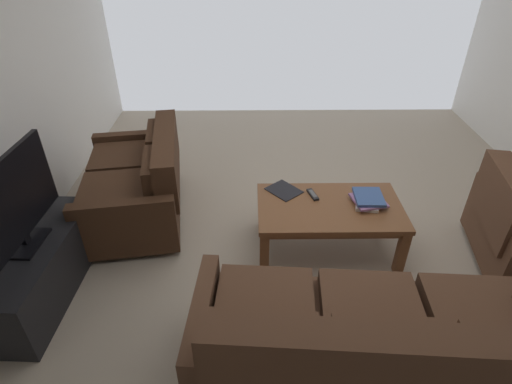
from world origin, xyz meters
TOP-DOWN VIEW (x-y plane):
  - ground_plane at (0.00, 0.00)m, footprint 4.93×5.88m
  - sofa_main at (-0.13, 1.29)m, footprint 2.06×0.94m
  - loveseat_near at (1.55, -0.43)m, footprint 1.00×1.42m
  - coffee_table at (-0.09, 0.07)m, footprint 1.14×0.66m
  - tv_stand at (2.08, 0.54)m, footprint 0.51×1.19m
  - flat_tv at (2.08, 0.54)m, footprint 0.21×0.99m
  - book_stack at (-0.39, 0.04)m, footprint 0.29×0.29m
  - tv_remote at (0.03, -0.07)m, footprint 0.09×0.17m
  - loose_magazine at (0.26, -0.15)m, footprint 0.33×0.34m

SIDE VIEW (x-z plane):
  - ground_plane at x=0.00m, z-range -0.01..0.00m
  - tv_stand at x=2.08m, z-range 0.00..0.46m
  - loveseat_near at x=1.55m, z-range -0.05..0.74m
  - sofa_main at x=-0.13m, z-range -0.05..0.75m
  - coffee_table at x=-0.09m, z-range 0.15..0.59m
  - loose_magazine at x=0.26m, z-range 0.44..0.45m
  - tv_remote at x=0.03m, z-range 0.44..0.46m
  - book_stack at x=-0.39m, z-range 0.44..0.51m
  - flat_tv at x=2.08m, z-range 0.48..1.11m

